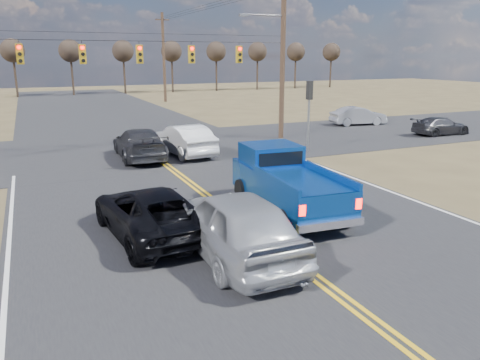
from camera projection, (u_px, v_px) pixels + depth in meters
name	position (u px, v px, depth m)	size (l,w,h in m)	color
ground	(318.00, 280.00, 11.18)	(160.00, 160.00, 0.00)	brown
road_main	(188.00, 182.00, 20.00)	(14.00, 120.00, 0.02)	#28282B
road_cross	(145.00, 149.00, 27.05)	(120.00, 12.00, 0.02)	#28282B
signal_gantry	(150.00, 59.00, 25.76)	(19.60, 4.83, 10.00)	#473323
utility_poles	(144.00, 56.00, 24.83)	(19.60, 58.32, 10.00)	#473323
treeline	(112.00, 49.00, 33.48)	(87.00, 117.80, 7.40)	#33261C
pickup_truck	(286.00, 182.00, 15.90)	(2.63, 5.84, 2.14)	black
silver_suv	(234.00, 224.00, 12.32)	(2.18, 5.42, 1.85)	#AAADB2
black_suv	(151.00, 212.00, 13.85)	(2.42, 5.25, 1.46)	black
white_car_queue	(184.00, 140.00, 25.28)	(1.74, 5.00, 1.65)	silver
dgrey_car_queue	(140.00, 144.00, 24.32)	(2.21, 5.44, 1.58)	#2E2E33
cross_car_east_near	(358.00, 116.00, 36.27)	(4.29, 1.50, 1.41)	#A3A5AB
cross_car_east_far	(441.00, 126.00, 31.76)	(4.16, 1.69, 1.21)	#2C2C30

